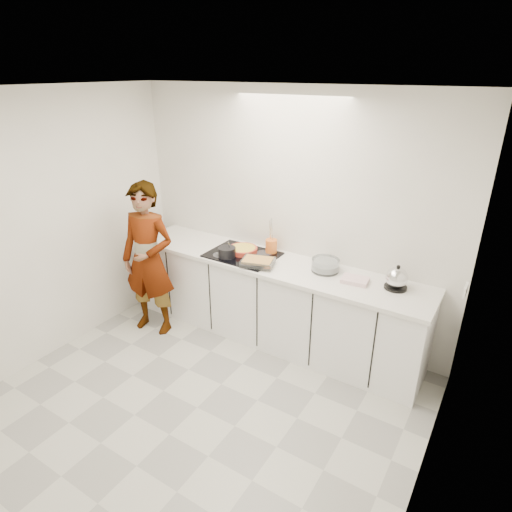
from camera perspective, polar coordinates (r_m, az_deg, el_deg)
The scene contains 16 objects.
floor at distance 4.01m, azimuth -7.84°, elevation -19.38°, with size 3.60×3.20×0.00m, color beige.
ceiling at distance 2.94m, azimuth -10.83°, elevation 20.91°, with size 3.60×3.20×0.00m, color white.
wall_back at distance 4.49m, azimuth 4.29°, elevation 5.18°, with size 3.60×0.00×2.60m, color white.
wall_left at distance 4.58m, azimuth -26.47°, elevation 3.07°, with size 0.00×3.20×2.60m, color white.
wall_right at distance 2.63m, azimuth 23.33°, elevation -11.47°, with size 0.02×3.20×2.60m.
base_cabinets at distance 4.59m, azimuth 2.07°, elevation -6.19°, with size 3.20×0.58×0.87m, color white.
countertop at distance 4.38m, azimuth 2.15°, elevation -1.03°, with size 3.24×0.64×0.04m, color white.
hob at distance 4.53m, azimuth -1.80°, elevation 0.18°, with size 0.72×0.54×0.01m, color black.
tart_dish at distance 4.56m, azimuth -1.77°, elevation 0.88°, with size 0.32×0.32×0.05m.
saucepan at distance 4.45m, azimuth -3.89°, elevation 0.53°, with size 0.20×0.20×0.17m.
baking_dish at distance 4.26m, azimuth 0.25°, elevation -0.77°, with size 0.37×0.31×0.06m.
mixing_bowl at distance 4.21m, azimuth 9.23°, elevation -1.28°, with size 0.32×0.32×0.12m.
tea_towel at distance 4.06m, azimuth 13.06°, elevation -3.15°, with size 0.24×0.18×0.04m, color white.
kettle at distance 4.01m, azimuth 18.25°, elevation -2.89°, with size 0.24×0.24×0.23m.
utensil_crock at distance 4.55m, azimuth 2.05°, elevation 1.28°, with size 0.12×0.12×0.16m, color orange.
cook at distance 4.72m, azimuth -14.15°, elevation -0.51°, with size 0.62×0.40×1.69m, color white.
Camera 1 is at (1.98, -2.17, 2.73)m, focal length 30.00 mm.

